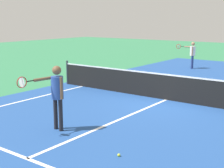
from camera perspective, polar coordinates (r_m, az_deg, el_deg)
name	(u,v)px	position (r m, az deg, el deg)	size (l,w,h in m)	color
ground_plane	(166,100)	(12.20, 9.41, -2.74)	(60.00, 60.00, 0.00)	#337F51
court_surface_inbounds	(166,100)	(12.20, 9.41, -2.73)	(10.62, 24.40, 0.00)	#234C93
line_service_near	(27,159)	(7.38, -14.57, -12.45)	(8.22, 0.10, 0.01)	white
line_center_service	(115,121)	(9.56, 0.54, -6.52)	(0.10, 6.40, 0.01)	white
net	(167,87)	(12.09, 9.49, -0.47)	(10.09, 0.09, 1.07)	#33383D
player_near	(56,90)	(8.69, -9.66, -1.11)	(0.61, 1.21, 1.74)	black
player_far	(192,52)	(20.01, 13.79, 5.40)	(1.19, 0.41, 1.58)	navy
tennis_ball_mid_court	(119,155)	(7.25, 1.20, -12.26)	(0.07, 0.07, 0.07)	#CCE033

